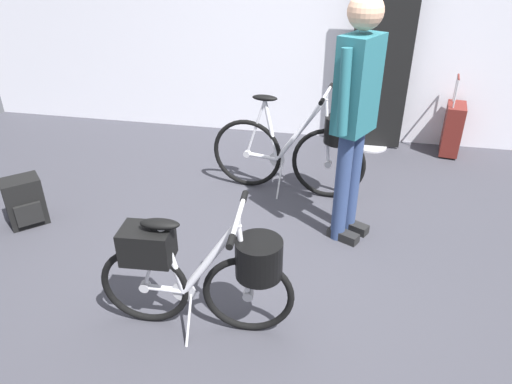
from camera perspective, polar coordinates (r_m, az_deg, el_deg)
The scene contains 7 objects.
ground_plane at distance 3.30m, azimuth 1.93°, elevation -9.64°, with size 8.15×8.15×0.00m, color #38383F.
floor_banner_stand at distance 5.10m, azimuth 14.82°, elevation 13.41°, with size 0.60×0.36×1.73m.
folding_bike_foreground at distance 2.65m, azimuth -6.57°, elevation -9.36°, with size 1.13×0.53×0.80m.
display_bike_left at distance 4.08m, azimuth 5.50°, elevation 5.40°, with size 1.38×0.53×0.96m.
visitor_near_wall at distance 3.31m, azimuth 12.11°, elevation 10.00°, with size 0.37×0.48×1.76m.
rolling_suitcase at distance 5.34m, azimuth 22.91°, elevation 7.17°, with size 0.23×0.38×0.83m.
backpack_on_floor at distance 4.15m, azimuth -26.45°, elevation -1.08°, with size 0.35×0.35×0.39m.
Camera 1 is at (0.41, -2.55, 2.05)m, focal length 32.68 mm.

